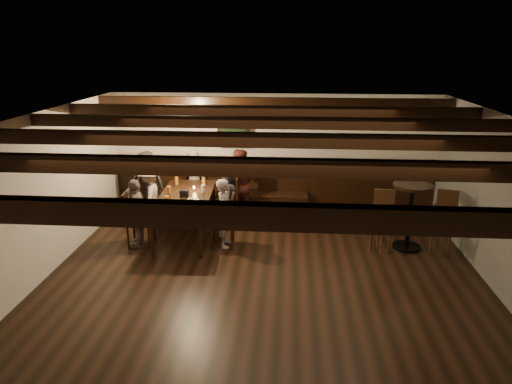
# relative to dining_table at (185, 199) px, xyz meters

# --- Properties ---
(room) EXTENTS (7.00, 7.00, 7.00)m
(room) POSITION_rel_dining_table_xyz_m (1.22, 0.16, 0.38)
(room) COLOR black
(room) RESTS_ON ground
(dining_table) EXTENTS (1.00, 2.05, 0.75)m
(dining_table) POSITION_rel_dining_table_xyz_m (0.00, 0.00, 0.00)
(dining_table) COLOR black
(dining_table) RESTS_ON floor
(chair_left_near) EXTENTS (0.46, 0.46, 0.97)m
(chair_left_near) POSITION_rel_dining_table_xyz_m (-0.74, 0.41, -0.39)
(chair_left_near) COLOR black
(chair_left_near) RESTS_ON floor
(chair_left_far) EXTENTS (0.46, 0.46, 0.97)m
(chair_left_far) POSITION_rel_dining_table_xyz_m (-0.70, -0.49, -0.39)
(chair_left_far) COLOR black
(chair_left_far) RESTS_ON floor
(chair_right_near) EXTENTS (0.48, 0.48, 0.99)m
(chair_right_near) POSITION_rel_dining_table_xyz_m (0.70, 0.49, -0.39)
(chair_right_near) COLOR black
(chair_right_near) RESTS_ON floor
(chair_right_far) EXTENTS (0.44, 0.44, 0.91)m
(chair_right_far) POSITION_rel_dining_table_xyz_m (0.74, -0.41, -0.41)
(chair_right_far) COLOR black
(chair_right_far) RESTS_ON floor
(person_bench_left) EXTENTS (0.68, 0.46, 1.35)m
(person_bench_left) POSITION_rel_dining_table_xyz_m (-0.95, 0.85, -0.02)
(person_bench_left) COLOR #28282B
(person_bench_left) RESTS_ON floor
(person_bench_centre) EXTENTS (0.51, 0.35, 1.36)m
(person_bench_centre) POSITION_rel_dining_table_xyz_m (-0.05, 1.05, -0.01)
(person_bench_centre) COLOR gray
(person_bench_centre) RESTS_ON floor
(person_bench_right) EXTENTS (0.71, 0.56, 1.40)m
(person_bench_right) POSITION_rel_dining_table_xyz_m (0.85, 0.95, 0.01)
(person_bench_right) COLOR #58251E
(person_bench_right) RESTS_ON floor
(person_left_near) EXTENTS (0.47, 0.78, 1.17)m
(person_left_near) POSITION_rel_dining_table_xyz_m (-0.77, 0.41, -0.10)
(person_left_near) COLOR #B2A297
(person_left_near) RESTS_ON floor
(person_left_far) EXTENTS (0.32, 0.71, 1.18)m
(person_left_far) POSITION_rel_dining_table_xyz_m (-0.73, -0.49, -0.10)
(person_left_far) COLOR slate
(person_left_far) RESTS_ON floor
(person_right_near) EXTENTS (0.41, 0.60, 1.19)m
(person_right_near) POSITION_rel_dining_table_xyz_m (0.73, 0.49, -0.10)
(person_right_near) COLOR #252527
(person_right_near) RESTS_ON floor
(person_right_far) EXTENTS (0.31, 0.45, 1.20)m
(person_right_far) POSITION_rel_dining_table_xyz_m (0.77, -0.41, -0.09)
(person_right_far) COLOR gray
(person_right_far) RESTS_ON floor
(pint_a) EXTENTS (0.07, 0.07, 0.14)m
(pint_a) POSITION_rel_dining_table_xyz_m (-0.32, 0.68, 0.13)
(pint_a) COLOR #BF7219
(pint_a) RESTS_ON dining_table
(pint_b) EXTENTS (0.07, 0.07, 0.14)m
(pint_b) POSITION_rel_dining_table_xyz_m (0.22, 0.66, 0.13)
(pint_b) COLOR #BF7219
(pint_b) RESTS_ON dining_table
(pint_c) EXTENTS (0.07, 0.07, 0.14)m
(pint_c) POSITION_rel_dining_table_xyz_m (-0.30, 0.08, 0.13)
(pint_c) COLOR #BF7219
(pint_c) RESTS_ON dining_table
(pint_d) EXTENTS (0.07, 0.07, 0.14)m
(pint_d) POSITION_rel_dining_table_xyz_m (0.29, 0.22, 0.13)
(pint_d) COLOR silver
(pint_d) RESTS_ON dining_table
(pint_e) EXTENTS (0.07, 0.07, 0.14)m
(pint_e) POSITION_rel_dining_table_xyz_m (-0.20, -0.46, 0.13)
(pint_e) COLOR #BF7219
(pint_e) RESTS_ON dining_table
(pint_f) EXTENTS (0.07, 0.07, 0.14)m
(pint_f) POSITION_rel_dining_table_xyz_m (0.23, -0.54, 0.13)
(pint_f) COLOR silver
(pint_f) RESTS_ON dining_table
(pint_g) EXTENTS (0.07, 0.07, 0.14)m
(pint_g) POSITION_rel_dining_table_xyz_m (0.09, -0.80, 0.13)
(pint_g) COLOR #BF7219
(pint_g) RESTS_ON dining_table
(plate_near) EXTENTS (0.24, 0.24, 0.01)m
(plate_near) POSITION_rel_dining_table_xyz_m (-0.11, -0.71, 0.07)
(plate_near) COLOR white
(plate_near) RESTS_ON dining_table
(plate_far) EXTENTS (0.24, 0.24, 0.01)m
(plate_far) POSITION_rel_dining_table_xyz_m (0.20, -0.29, 0.07)
(plate_far) COLOR white
(plate_far) RESTS_ON dining_table
(condiment_caddy) EXTENTS (0.15, 0.10, 0.12)m
(condiment_caddy) POSITION_rel_dining_table_xyz_m (0.00, -0.05, 0.12)
(condiment_caddy) COLOR black
(condiment_caddy) RESTS_ON dining_table
(candle) EXTENTS (0.05, 0.05, 0.05)m
(candle) POSITION_rel_dining_table_xyz_m (0.10, 0.31, 0.09)
(candle) COLOR beige
(candle) RESTS_ON dining_table
(high_top_table) EXTENTS (0.64, 0.64, 1.13)m
(high_top_table) POSITION_rel_dining_table_xyz_m (3.86, -0.26, 0.05)
(high_top_table) COLOR black
(high_top_table) RESTS_ON floor
(bar_stool_left) EXTENTS (0.36, 0.38, 1.15)m
(bar_stool_left) POSITION_rel_dining_table_xyz_m (3.36, -0.47, -0.26)
(bar_stool_left) COLOR #3B2712
(bar_stool_left) RESTS_ON floor
(bar_stool_right) EXTENTS (0.38, 0.40, 1.15)m
(bar_stool_right) POSITION_rel_dining_table_xyz_m (4.36, -0.42, -0.26)
(bar_stool_right) COLOR #3B2712
(bar_stool_right) RESTS_ON floor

